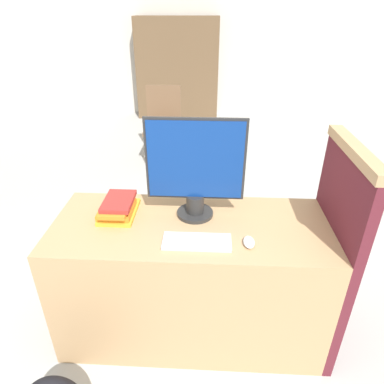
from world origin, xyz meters
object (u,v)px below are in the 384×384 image
at_px(keyboard, 197,242).
at_px(monitor, 195,169).
at_px(book_stack, 118,208).
at_px(far_chair, 163,121).
at_px(mouse, 249,242).

bearing_deg(keyboard, monitor, 94.63).
bearing_deg(book_stack, far_chair, 92.20).
relative_size(monitor, keyboard, 1.64).
bearing_deg(book_stack, monitor, 3.45).
distance_m(mouse, book_stack, 0.74).
bearing_deg(far_chair, book_stack, -83.16).
relative_size(keyboard, far_chair, 0.37).
distance_m(monitor, far_chair, 2.74).
xyz_separation_m(mouse, book_stack, (-0.70, 0.23, 0.03)).
xyz_separation_m(monitor, far_chair, (-0.53, 2.63, -0.56)).
relative_size(monitor, far_chair, 0.61).
relative_size(monitor, mouse, 5.68).
height_order(mouse, far_chair, far_chair).
bearing_deg(mouse, book_stack, 161.74).
xyz_separation_m(keyboard, book_stack, (-0.45, 0.23, 0.04)).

